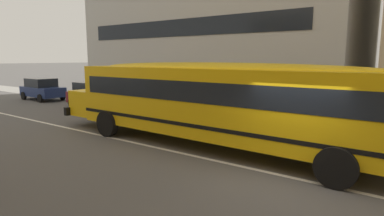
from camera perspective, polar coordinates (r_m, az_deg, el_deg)
ground_plane at (r=9.19m, az=17.48°, el=-11.72°), size 400.00×400.00×0.00m
sidewalk_far at (r=15.94m, az=26.05°, el=-3.51°), size 120.00×3.00×0.01m
lane_centreline at (r=9.19m, az=17.48°, el=-11.70°), size 110.00×0.16×0.01m
school_bus at (r=11.48m, az=3.10°, el=1.96°), size 13.52×3.31×3.01m
parked_car_dark_blue_by_hydrant at (r=27.07m, az=-24.96°, el=3.09°), size 3.96×1.99×1.64m
parked_car_maroon_near_corner at (r=21.44m, az=-16.90°, el=2.23°), size 3.96×1.99×1.64m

